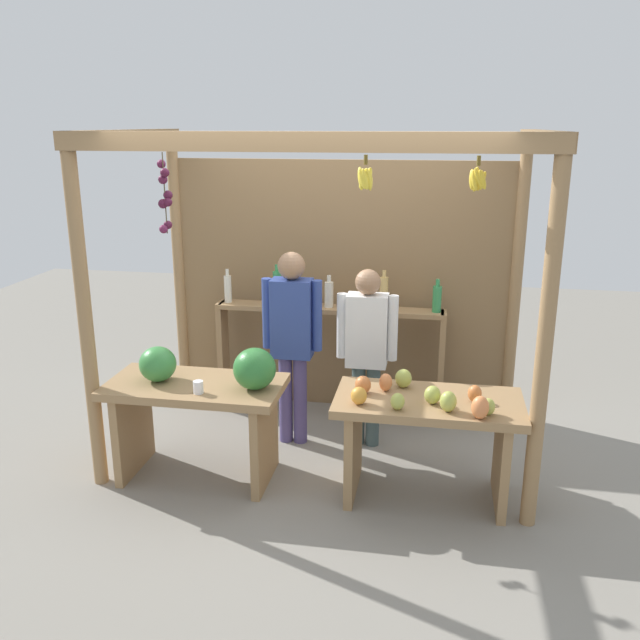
{
  "coord_description": "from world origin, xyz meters",
  "views": [
    {
      "loc": [
        0.84,
        -4.9,
        2.53
      ],
      "look_at": [
        0.0,
        -0.17,
        1.12
      ],
      "focal_mm": 37.61,
      "sensor_mm": 36.0,
      "label": 1
    }
  ],
  "objects": [
    {
      "name": "ground_plane",
      "position": [
        0.0,
        0.0,
        0.0
      ],
      "size": [
        12.0,
        12.0,
        0.0
      ],
      "primitive_type": "plane",
      "color": "gray",
      "rests_on": "ground"
    },
    {
      "name": "market_stall",
      "position": [
        0.0,
        0.41,
        1.43
      ],
      "size": [
        3.15,
        1.82,
        2.49
      ],
      "color": "#99754C",
      "rests_on": "ground"
    },
    {
      "name": "fruit_counter_left",
      "position": [
        -0.78,
        -0.65,
        0.64
      ],
      "size": [
        1.3,
        0.64,
        1.04
      ],
      "color": "#99754C",
      "rests_on": "ground"
    },
    {
      "name": "vendor_woman",
      "position": [
        0.33,
        0.09,
        0.87
      ],
      "size": [
        0.48,
        0.2,
        1.46
      ],
      "rotation": [
        0.0,
        0.0,
        0.13
      ],
      "color": "#3F5253",
      "rests_on": "ground"
    },
    {
      "name": "bottle_shelf_unit",
      "position": [
        -0.06,
        0.64,
        0.79
      ],
      "size": [
        2.02,
        0.22,
        1.36
      ],
      "color": "#99754C",
      "rests_on": "ground"
    },
    {
      "name": "vendor_man",
      "position": [
        -0.26,
        0.04,
        0.95
      ],
      "size": [
        0.48,
        0.22,
        1.59
      ],
      "rotation": [
        0.0,
        0.0,
        -0.03
      ],
      "color": "#4E437B",
      "rests_on": "ground"
    },
    {
      "name": "fruit_counter_right",
      "position": [
        0.83,
        -0.65,
        0.56
      ],
      "size": [
        1.27,
        0.66,
        0.89
      ],
      "color": "#99754C",
      "rests_on": "ground"
    }
  ]
}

